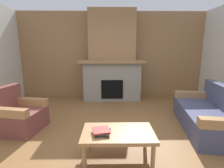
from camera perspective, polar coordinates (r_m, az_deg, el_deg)
ground at (r=3.07m, az=0.71°, el=-18.77°), size 9.00×9.00×0.00m
wall_back_wood_panel at (r=5.65m, az=-0.09°, el=9.64°), size 6.00×0.12×2.70m
fireplace at (r=5.29m, az=-0.03°, el=7.46°), size 1.90×0.82×2.70m
couch at (r=3.88m, az=29.61°, el=-9.05°), size 1.12×1.91×0.85m
armchair at (r=3.81m, az=-28.80°, el=-9.20°), size 0.89×0.89×0.85m
coffee_table at (r=2.49m, az=2.04°, el=-16.74°), size 1.00×0.60×0.43m
book_stack_near_edge at (r=2.40m, az=-3.46°, el=-15.58°), size 0.26×0.26×0.06m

